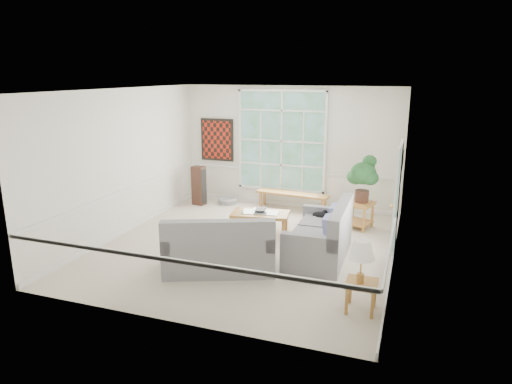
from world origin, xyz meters
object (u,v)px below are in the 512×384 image
loveseat_front (219,242)px  coffee_table (260,223)px  side_table (361,296)px  end_table (358,215)px  loveseat_right (319,230)px

loveseat_front → coffee_table: loveseat_front is taller
side_table → end_table: bearing=97.9°
loveseat_right → end_table: loveseat_right is taller
loveseat_right → side_table: bearing=-62.1°
coffee_table → end_table: size_ratio=2.05×
end_table → coffee_table: bearing=-152.3°
loveseat_front → coffee_table: (0.06, 2.00, -0.28)m
end_table → loveseat_right: bearing=-104.3°
coffee_table → end_table: 2.16m
end_table → side_table: size_ratio=1.30×
coffee_table → side_table: size_ratio=2.67×
loveseat_front → side_table: bearing=-36.7°
loveseat_front → side_table: size_ratio=4.15×
loveseat_right → side_table: loveseat_right is taller
coffee_table → side_table: 3.58m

